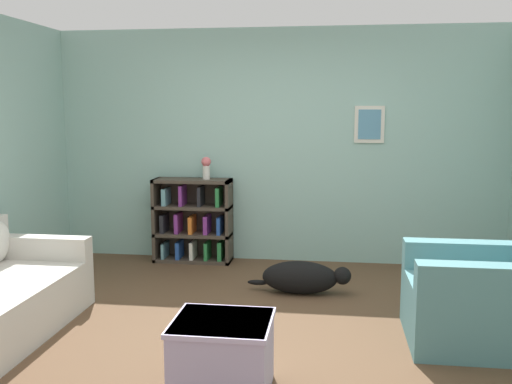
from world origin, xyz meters
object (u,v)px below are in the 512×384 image
(bookshelf, at_px, (193,221))
(coffee_table, at_px, (222,354))
(vase, at_px, (206,167))
(recliner_chair, at_px, (493,296))
(dog, at_px, (302,277))

(bookshelf, relative_size, coffee_table, 1.57)
(coffee_table, bearing_deg, bookshelf, 107.13)
(bookshelf, bearing_deg, vase, -6.55)
(coffee_table, relative_size, vase, 2.39)
(coffee_table, bearing_deg, recliner_chair, 28.65)
(recliner_chair, relative_size, vase, 4.30)
(dog, bearing_deg, coffee_table, -101.01)
(coffee_table, distance_m, vase, 3.15)
(bookshelf, bearing_deg, dog, -38.00)
(bookshelf, bearing_deg, coffee_table, -72.87)
(vase, bearing_deg, bookshelf, 173.45)
(bookshelf, height_order, dog, bookshelf)
(coffee_table, bearing_deg, dog, 78.99)
(bookshelf, height_order, recliner_chair, recliner_chair)
(bookshelf, height_order, vase, vase)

